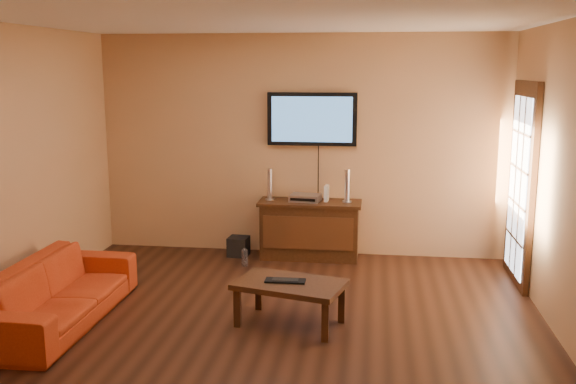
% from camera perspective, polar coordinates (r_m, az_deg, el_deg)
% --- Properties ---
extents(ground_plane, '(5.00, 5.00, 0.00)m').
position_cam_1_polar(ground_plane, '(5.83, -1.78, -12.18)').
color(ground_plane, black).
rests_on(ground_plane, ground).
extents(room_walls, '(5.00, 5.00, 5.00)m').
position_cam_1_polar(room_walls, '(6.00, -0.89, 5.21)').
color(room_walls, tan).
rests_on(room_walls, ground).
extents(french_door, '(0.07, 1.02, 2.22)m').
position_cam_1_polar(french_door, '(7.26, 20.01, 0.48)').
color(french_door, black).
rests_on(french_door, ground).
extents(media_console, '(1.24, 0.47, 0.70)m').
position_cam_1_polar(media_console, '(7.82, 1.94, -3.35)').
color(media_console, black).
rests_on(media_console, ground).
extents(television, '(1.08, 0.08, 0.64)m').
position_cam_1_polar(television, '(7.79, 2.15, 6.49)').
color(television, black).
rests_on(television, ground).
extents(coffee_table, '(1.07, 0.80, 0.40)m').
position_cam_1_polar(coffee_table, '(5.83, 0.17, -8.52)').
color(coffee_table, black).
rests_on(coffee_table, ground).
extents(sofa, '(0.57, 1.94, 0.76)m').
position_cam_1_polar(sofa, '(6.24, -19.78, -7.55)').
color(sofa, '#BB3714').
rests_on(sofa, ground).
extents(speaker_left, '(0.11, 0.11, 0.38)m').
position_cam_1_polar(speaker_left, '(7.80, -1.63, 0.57)').
color(speaker_left, silver).
rests_on(speaker_left, media_console).
extents(speaker_right, '(0.11, 0.11, 0.40)m').
position_cam_1_polar(speaker_right, '(7.69, 5.28, 0.43)').
color(speaker_right, silver).
rests_on(speaker_right, media_console).
extents(av_receiver, '(0.39, 0.30, 0.08)m').
position_cam_1_polar(av_receiver, '(7.75, 1.54, -0.51)').
color(av_receiver, silver).
rests_on(av_receiver, media_console).
extents(game_console, '(0.05, 0.15, 0.20)m').
position_cam_1_polar(game_console, '(7.75, 3.44, -0.11)').
color(game_console, white).
rests_on(game_console, media_console).
extents(subwoofer, '(0.26, 0.26, 0.24)m').
position_cam_1_polar(subwoofer, '(7.98, -4.42, -4.83)').
color(subwoofer, black).
rests_on(subwoofer, ground).
extents(bottle, '(0.07, 0.07, 0.22)m').
position_cam_1_polar(bottle, '(7.58, -3.87, -5.83)').
color(bottle, white).
rests_on(bottle, ground).
extents(keyboard, '(0.36, 0.14, 0.02)m').
position_cam_1_polar(keyboard, '(5.81, -0.25, -7.87)').
color(keyboard, black).
rests_on(keyboard, coffee_table).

